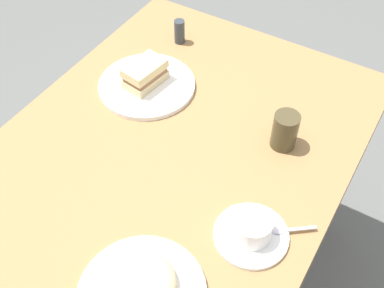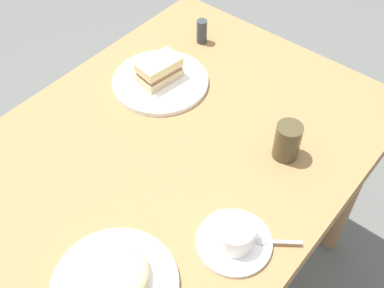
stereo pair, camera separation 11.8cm
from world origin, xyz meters
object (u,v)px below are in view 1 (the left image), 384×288
at_px(sandwich_plate, 147,85).
at_px(coffee_saucer, 251,235).
at_px(spoon, 287,230).
at_px(salt_shaker, 179,32).
at_px(sandwich_front, 145,74).
at_px(drinking_glass, 285,131).
at_px(dining_table, 177,163).
at_px(coffee_cup, 252,226).

bearing_deg(sandwich_plate, coffee_saucer, -121.33).
height_order(spoon, salt_shaker, salt_shaker).
bearing_deg(sandwich_front, salt_shaker, 7.26).
bearing_deg(sandwich_front, drinking_glass, -90.36).
height_order(sandwich_front, coffee_saucer, sandwich_front).
height_order(dining_table, sandwich_plate, sandwich_plate).
bearing_deg(sandwich_front, sandwich_plate, -106.60).
relative_size(sandwich_plate, coffee_saucer, 1.66).
bearing_deg(sandwich_plate, sandwich_front, 73.40).
bearing_deg(coffee_cup, salt_shaker, 44.23).
height_order(sandwich_front, drinking_glass, drinking_glass).
relative_size(coffee_saucer, salt_shaker, 2.15).
bearing_deg(dining_table, coffee_cup, -117.99).
xyz_separation_m(sandwich_plate, coffee_saucer, (-0.28, -0.46, -0.00)).
height_order(dining_table, salt_shaker, salt_shaker).
distance_m(dining_table, sandwich_front, 0.26).
bearing_deg(spoon, dining_table, 73.31).
relative_size(dining_table, drinking_glass, 10.88).
distance_m(sandwich_front, spoon, 0.58).
distance_m(sandwich_plate, spoon, 0.57).
height_order(sandwich_plate, salt_shaker, salt_shaker).
distance_m(spoon, salt_shaker, 0.72).
xyz_separation_m(sandwich_plate, sandwich_front, (0.00, 0.00, 0.04)).
relative_size(dining_table, spoon, 12.48).
relative_size(coffee_saucer, coffee_cup, 1.51).
height_order(coffee_saucer, coffee_cup, coffee_cup).
relative_size(sandwich_plate, sandwich_front, 2.12).
xyz_separation_m(sandwich_plate, spoon, (-0.24, -0.52, 0.01)).
relative_size(sandwich_front, coffee_saucer, 0.78).
height_order(dining_table, spoon, spoon).
bearing_deg(coffee_cup, sandwich_front, 58.73).
relative_size(dining_table, sandwich_plate, 3.95).
relative_size(sandwich_front, spoon, 1.49).
relative_size(coffee_cup, salt_shaker, 1.42).
height_order(sandwich_plate, spoon, spoon).
bearing_deg(dining_table, salt_shaker, 30.70).
height_order(sandwich_plate, coffee_cup, coffee_cup).
relative_size(spoon, drinking_glass, 0.87).
bearing_deg(sandwich_front, dining_table, -125.89).
bearing_deg(coffee_saucer, coffee_cup, 72.52).
bearing_deg(spoon, salt_shaker, 50.36).
xyz_separation_m(coffee_saucer, drinking_glass, (0.28, 0.05, 0.04)).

